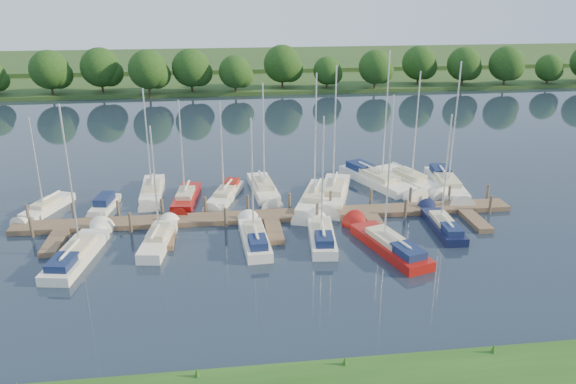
{
  "coord_description": "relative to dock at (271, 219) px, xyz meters",
  "views": [
    {
      "loc": [
        -3.78,
        -33.51,
        17.94
      ],
      "look_at": [
        1.44,
        8.0,
        2.2
      ],
      "focal_mm": 35.0,
      "sensor_mm": 36.0,
      "label": 1
    }
  ],
  "objects": [
    {
      "name": "sailboat_s_0",
      "position": [
        -13.85,
        -4.55,
        0.12
      ],
      "size": [
        3.33,
        8.85,
        11.06
      ],
      "rotation": [
        0.0,
        0.0,
        -0.17
      ],
      "color": "white",
      "rests_on": "ground"
    },
    {
      "name": "sailboat_s_4",
      "position": [
        7.77,
        -5.86,
        0.12
      ],
      "size": [
        4.23,
        9.03,
        11.38
      ],
      "rotation": [
        0.0,
        0.0,
        0.29
      ],
      "color": "maroon",
      "rests_on": "ground"
    },
    {
      "name": "sailboat_n_5",
      "position": [
        -0.03,
        6.44,
        0.08
      ],
      "size": [
        2.55,
        8.16,
        10.41
      ],
      "rotation": [
        0.0,
        0.0,
        3.24
      ],
      "color": "white",
      "rests_on": "ground"
    },
    {
      "name": "distant_hill",
      "position": [
        0.0,
        92.69,
        0.5
      ],
      "size": [
        220.0,
        40.0,
        1.4
      ],
      "primitive_type": "cube",
      "color": "#365123",
      "rests_on": "ground"
    },
    {
      "name": "motorboat",
      "position": [
        -13.61,
        4.26,
        0.12
      ],
      "size": [
        2.07,
        5.01,
        1.48
      ],
      "rotation": [
        0.0,
        0.0,
        2.98
      ],
      "color": "white",
      "rests_on": "ground"
    },
    {
      "name": "sailboat_n_7",
      "position": [
        5.91,
        4.39,
        0.08
      ],
      "size": [
        4.58,
        9.46,
        12.08
      ],
      "rotation": [
        0.0,
        0.0,
        2.83
      ],
      "color": "white",
      "rests_on": "ground"
    },
    {
      "name": "treeline",
      "position": [
        2.37,
        55.12,
        3.91
      ],
      "size": [
        145.21,
        9.51,
        7.92
      ],
      "color": "#38281C",
      "rests_on": "ground"
    },
    {
      "name": "ground",
      "position": [
        0.0,
        -7.31,
        -0.2
      ],
      "size": [
        260.0,
        260.0,
        0.0
      ],
      "primitive_type": "plane",
      "color": "#192032",
      "rests_on": "ground"
    },
    {
      "name": "sailboat_n_10",
      "position": [
        16.77,
        5.44,
        0.13
      ],
      "size": [
        3.31,
        9.63,
        12.07
      ],
      "rotation": [
        0.0,
        0.0,
        3.01
      ],
      "color": "white",
      "rests_on": "ground"
    },
    {
      "name": "sailboat_s_5",
      "position": [
        12.98,
        -3.03,
        0.11
      ],
      "size": [
        2.0,
        7.28,
        9.26
      ],
      "rotation": [
        0.0,
        0.0,
        -0.05
      ],
      "color": "#101537",
      "rests_on": "ground"
    },
    {
      "name": "sailboat_s_3",
      "position": [
        3.36,
        -3.91,
        0.14
      ],
      "size": [
        2.39,
        7.48,
        9.67
      ],
      "rotation": [
        0.0,
        0.0,
        -0.1
      ],
      "color": "white",
      "rests_on": "ground"
    },
    {
      "name": "dock",
      "position": [
        0.0,
        0.0,
        0.0
      ],
      "size": [
        40.0,
        6.0,
        0.4
      ],
      "color": "brown",
      "rests_on": "ground"
    },
    {
      "name": "sailboat_n_4",
      "position": [
        -3.53,
        5.54,
        0.11
      ],
      "size": [
        3.45,
        7.04,
        8.97
      ],
      "rotation": [
        0.0,
        0.0,
        2.82
      ],
      "color": "white",
      "rests_on": "ground"
    },
    {
      "name": "sailboat_n_8",
      "position": [
        10.85,
        7.36,
        0.14
      ],
      "size": [
        5.71,
        10.02,
        12.9
      ],
      "rotation": [
        0.0,
        0.0,
        3.55
      ],
      "color": "white",
      "rests_on": "ground"
    },
    {
      "name": "sailboat_n_2",
      "position": [
        -9.98,
        7.29,
        0.07
      ],
      "size": [
        2.07,
        7.83,
        9.98
      ],
      "rotation": [
        0.0,
        0.0,
        3.17
      ],
      "color": "white",
      "rests_on": "ground"
    },
    {
      "name": "sailboat_n_3",
      "position": [
        -6.93,
        5.06,
        0.07
      ],
      "size": [
        2.42,
        7.34,
        9.35
      ],
      "rotation": [
        0.0,
        0.0,
        3.03
      ],
      "color": "maroon",
      "rests_on": "ground"
    },
    {
      "name": "sailboat_s_2",
      "position": [
        -1.59,
        -3.74,
        0.13
      ],
      "size": [
        2.14,
        7.45,
        9.64
      ],
      "rotation": [
        0.0,
        0.0,
        0.06
      ],
      "color": "white",
      "rests_on": "ground"
    },
    {
      "name": "sailboat_n_9",
      "position": [
        13.84,
        7.18,
        0.08
      ],
      "size": [
        4.44,
        8.55,
        11.04
      ],
      "rotation": [
        0.0,
        0.0,
        3.5
      ],
      "color": "white",
      "rests_on": "ground"
    },
    {
      "name": "sailboat_s_1",
      "position": [
        -8.49,
        -3.07,
        0.09
      ],
      "size": [
        2.48,
        7.04,
        9.22
      ],
      "rotation": [
        0.0,
        0.0,
        -0.14
      ],
      "color": "white",
      "rests_on": "ground"
    },
    {
      "name": "mooring_pilings",
      "position": [
        0.0,
        1.13,
        0.4
      ],
      "size": [
        38.24,
        2.84,
        2.0
      ],
      "color": "#473D33",
      "rests_on": "ground"
    },
    {
      "name": "sailboat_n_0",
      "position": [
        -18.38,
        4.4,
        0.07
      ],
      "size": [
        3.44,
        6.45,
        8.39
      ],
      "rotation": [
        0.0,
        0.0,
        2.77
      ],
      "color": "white",
      "rests_on": "ground"
    },
    {
      "name": "far_shore",
      "position": [
        0.0,
        67.69,
        0.1
      ],
      "size": [
        180.0,
        30.0,
        0.6
      ],
      "primitive_type": "cube",
      "color": "#214119",
      "rests_on": "ground"
    },
    {
      "name": "sailboat_n_6",
      "position": [
        4.08,
        3.22,
        0.08
      ],
      "size": [
        4.68,
        9.14,
        11.65
      ],
      "rotation": [
        0.0,
        0.0,
        2.8
      ],
      "color": "white",
      "rests_on": "ground"
    }
  ]
}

